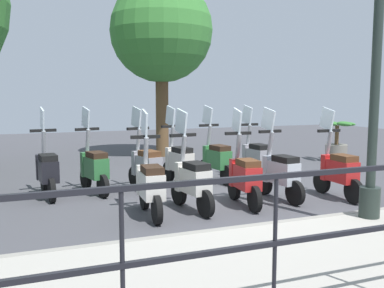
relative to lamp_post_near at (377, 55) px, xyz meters
name	(u,v)px	position (x,y,z in m)	size (l,w,h in m)	color
ground_plane	(223,195)	(2.40, 0.99, -2.25)	(28.00, 28.00, 0.00)	#424247
promenade_walkway	(349,252)	(-0.75, 0.99, -2.17)	(2.20, 20.00, 0.15)	#A39E93
lamp_post_near	(377,55)	(0.00, 0.00, 0.00)	(0.26, 0.90, 4.69)	#232D28
tree_distant	(161,32)	(7.37, 0.54, 1.24)	(2.86, 2.86, 4.94)	brown
potted_palm	(336,145)	(4.75, -3.43, -1.80)	(1.06, 0.66, 1.05)	slate
scooter_near_0	(338,170)	(1.48, -0.73, -1.76)	(1.23, 0.44, 1.54)	black
scooter_near_1	(279,171)	(1.74, 0.26, -1.76)	(1.23, 0.44, 1.54)	black
scooter_near_2	(244,176)	(1.61, 0.99, -1.76)	(1.23, 0.44, 1.54)	black
scooter_near_3	(192,179)	(1.63, 1.87, -1.76)	(1.23, 0.45, 1.54)	black
scooter_near_4	(150,184)	(1.57, 2.53, -1.76)	(1.23, 0.44, 1.54)	black
scooter_far_0	(255,157)	(3.33, -0.19, -1.76)	(1.23, 0.44, 1.54)	black
scooter_far_1	(216,158)	(3.46, 0.63, -1.76)	(1.23, 0.45, 1.54)	black
scooter_far_2	(179,161)	(3.44, 1.44, -1.76)	(1.23, 0.46, 1.54)	black
scooter_far_3	(146,165)	(3.17, 2.16, -1.76)	(1.21, 0.51, 1.54)	black
scooter_far_4	(94,167)	(3.35, 3.07, -1.76)	(1.22, 0.50, 1.54)	black
scooter_far_5	(47,170)	(3.32, 3.85, -1.76)	(1.23, 0.44, 1.54)	black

